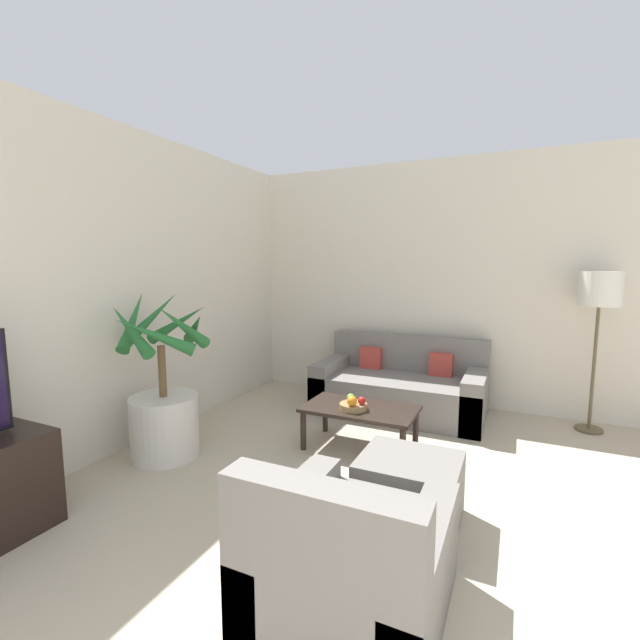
# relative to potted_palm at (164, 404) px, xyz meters

# --- Properties ---
(wall_back) EXTENTS (7.91, 0.06, 2.70)m
(wall_back) POSITION_rel_potted_palm_xyz_m (2.73, 2.39, 0.91)
(wall_back) COLOR beige
(wall_back) RESTS_ON ground_plane
(wall_left) EXTENTS (0.06, 7.28, 2.70)m
(wall_left) POSITION_rel_potted_palm_xyz_m (-0.45, -0.48, 0.91)
(wall_left) COLOR beige
(wall_left) RESTS_ON ground_plane
(potted_palm) EXTENTS (0.77, 0.85, 1.36)m
(potted_palm) POSITION_rel_potted_palm_xyz_m (0.00, 0.00, 0.00)
(potted_palm) COLOR beige
(potted_palm) RESTS_ON ground_plane
(sofa_loveseat) EXTENTS (1.73, 0.88, 0.78)m
(sofa_loveseat) POSITION_rel_potted_palm_xyz_m (1.47, 1.87, -0.18)
(sofa_loveseat) COLOR slate
(sofa_loveseat) RESTS_ON ground_plane
(floor_lamp) EXTENTS (0.35, 0.35, 1.50)m
(floor_lamp) POSITION_rel_potted_palm_xyz_m (3.23, 2.10, 0.84)
(floor_lamp) COLOR brown
(floor_lamp) RESTS_ON ground_plane
(coffee_table) EXTENTS (0.94, 0.54, 0.36)m
(coffee_table) POSITION_rel_potted_palm_xyz_m (1.39, 0.81, -0.12)
(coffee_table) COLOR black
(coffee_table) RESTS_ON ground_plane
(fruit_bowl) EXTENTS (0.23, 0.23, 0.05)m
(fruit_bowl) POSITION_rel_potted_palm_xyz_m (1.36, 0.73, -0.05)
(fruit_bowl) COLOR #997A4C
(fruit_bowl) RESTS_ON coffee_table
(apple_red) EXTENTS (0.07, 0.07, 0.07)m
(apple_red) POSITION_rel_potted_palm_xyz_m (1.43, 0.74, 0.01)
(apple_red) COLOR red
(apple_red) RESTS_ON fruit_bowl
(apple_green) EXTENTS (0.07, 0.07, 0.07)m
(apple_green) POSITION_rel_potted_palm_xyz_m (1.33, 0.76, 0.01)
(apple_green) COLOR olive
(apple_green) RESTS_ON fruit_bowl
(orange_fruit) EXTENTS (0.08, 0.08, 0.08)m
(orange_fruit) POSITION_rel_potted_palm_xyz_m (1.37, 0.67, 0.02)
(orange_fruit) COLOR orange
(orange_fruit) RESTS_ON fruit_bowl
(armchair) EXTENTS (0.80, 0.86, 0.76)m
(armchair) POSITION_rel_potted_palm_xyz_m (1.95, -0.87, -0.19)
(armchair) COLOR slate
(armchair) RESTS_ON ground_plane
(ottoman) EXTENTS (0.59, 0.51, 0.40)m
(ottoman) POSITION_rel_potted_palm_xyz_m (2.02, -0.05, -0.24)
(ottoman) COLOR slate
(ottoman) RESTS_ON ground_plane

